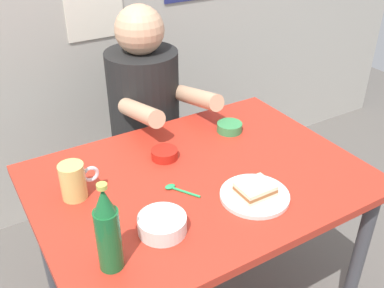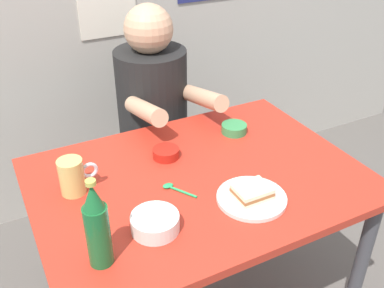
# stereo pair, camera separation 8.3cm
# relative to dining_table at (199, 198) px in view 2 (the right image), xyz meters

# --- Properties ---
(dining_table) EXTENTS (1.10, 0.80, 0.74)m
(dining_table) POSITION_rel_dining_table_xyz_m (0.00, 0.00, 0.00)
(dining_table) COLOR #B72D1E
(dining_table) RESTS_ON ground
(stool) EXTENTS (0.34, 0.34, 0.45)m
(stool) POSITION_rel_dining_table_xyz_m (0.09, 0.63, -0.30)
(stool) COLOR #4C4C51
(stool) RESTS_ON ground
(person_seated) EXTENTS (0.33, 0.56, 0.72)m
(person_seated) POSITION_rel_dining_table_xyz_m (0.09, 0.62, 0.12)
(person_seated) COLOR black
(person_seated) RESTS_ON stool
(plate_orange) EXTENTS (0.22, 0.22, 0.01)m
(plate_orange) POSITION_rel_dining_table_xyz_m (0.09, -0.19, 0.10)
(plate_orange) COLOR silver
(plate_orange) RESTS_ON dining_table
(sandwich) EXTENTS (0.11, 0.09, 0.04)m
(sandwich) POSITION_rel_dining_table_xyz_m (0.09, -0.19, 0.13)
(sandwich) COLOR beige
(sandwich) RESTS_ON plate_orange
(beer_mug) EXTENTS (0.13, 0.08, 0.12)m
(beer_mug) POSITION_rel_dining_table_xyz_m (-0.39, 0.11, 0.15)
(beer_mug) COLOR #D1BC66
(beer_mug) RESTS_ON dining_table
(beer_bottle) EXTENTS (0.06, 0.06, 0.26)m
(beer_bottle) POSITION_rel_dining_table_xyz_m (-0.41, -0.22, 0.21)
(beer_bottle) COLOR #19602D
(beer_bottle) RESTS_ON dining_table
(sambal_bowl_red) EXTENTS (0.10, 0.10, 0.03)m
(sambal_bowl_red) POSITION_rel_dining_table_xyz_m (-0.05, 0.16, 0.11)
(sambal_bowl_red) COLOR #B21E14
(sambal_bowl_red) RESTS_ON dining_table
(dip_bowl_green) EXTENTS (0.10, 0.10, 0.03)m
(dip_bowl_green) POSITION_rel_dining_table_xyz_m (0.26, 0.20, 0.11)
(dip_bowl_green) COLOR #388C4C
(dip_bowl_green) RESTS_ON dining_table
(rice_bowl_white) EXTENTS (0.14, 0.14, 0.05)m
(rice_bowl_white) POSITION_rel_dining_table_xyz_m (-0.23, -0.18, 0.12)
(rice_bowl_white) COLOR silver
(rice_bowl_white) RESTS_ON dining_table
(spoon) EXTENTS (0.08, 0.11, 0.01)m
(spoon) POSITION_rel_dining_table_xyz_m (-0.11, -0.03, 0.10)
(spoon) COLOR #26A559
(spoon) RESTS_ON dining_table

